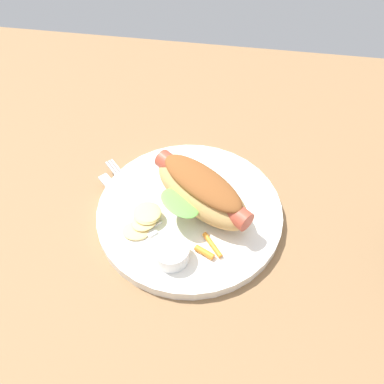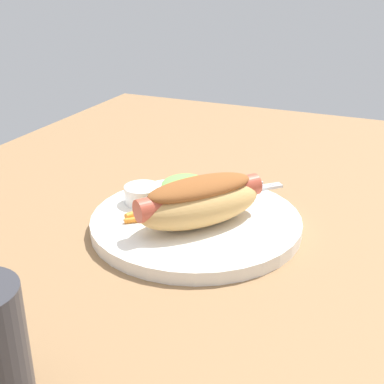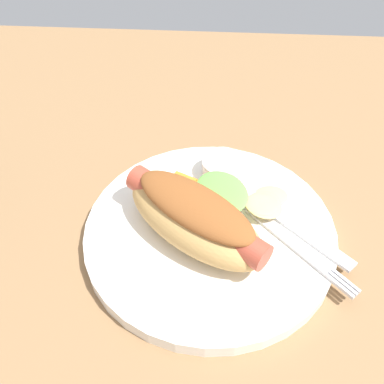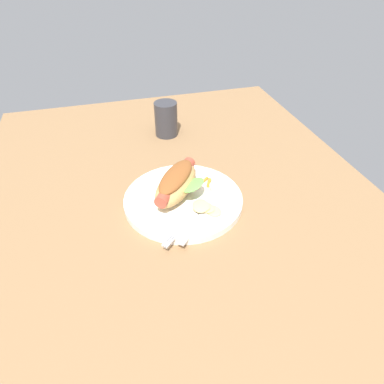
% 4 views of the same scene
% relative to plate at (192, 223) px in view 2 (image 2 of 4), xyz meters
% --- Properties ---
extents(ground_plane, '(1.20, 0.90, 0.02)m').
position_rel_plate_xyz_m(ground_plane, '(0.00, -0.00, -0.02)').
color(ground_plane, olive).
extents(plate, '(0.26, 0.26, 0.02)m').
position_rel_plate_xyz_m(plate, '(0.00, 0.00, 0.00)').
color(plate, white).
rests_on(plate, ground_plane).
extents(hot_dog, '(0.17, 0.15, 0.06)m').
position_rel_plate_xyz_m(hot_dog, '(-0.01, -0.01, 0.04)').
color(hot_dog, tan).
rests_on(hot_dog, plate).
extents(sauce_ramekin, '(0.05, 0.05, 0.02)m').
position_rel_plate_xyz_m(sauce_ramekin, '(0.01, 0.08, 0.02)').
color(sauce_ramekin, white).
rests_on(sauce_ramekin, plate).
extents(fork, '(0.11, 0.11, 0.00)m').
position_rel_plate_xyz_m(fork, '(0.09, -0.02, 0.01)').
color(fork, silver).
rests_on(fork, plate).
extents(knife, '(0.11, 0.10, 0.00)m').
position_rel_plate_xyz_m(knife, '(0.09, 0.00, 0.01)').
color(knife, silver).
rests_on(knife, plate).
extents(chips_pile, '(0.06, 0.07, 0.02)m').
position_rel_plate_xyz_m(chips_pile, '(0.06, 0.03, 0.02)').
color(chips_pile, '#E7C577').
rests_on(chips_pile, plate).
extents(carrot_garnish, '(0.04, 0.04, 0.01)m').
position_rel_plate_xyz_m(carrot_garnish, '(-0.03, 0.06, 0.01)').
color(carrot_garnish, orange).
rests_on(carrot_garnish, plate).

